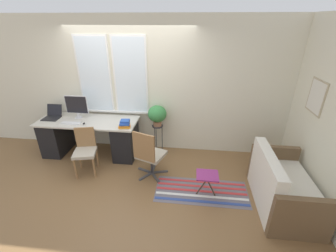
{
  "coord_description": "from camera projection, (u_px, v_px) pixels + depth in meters",
  "views": [
    {
      "loc": [
        1.24,
        -3.51,
        2.6
      ],
      "look_at": [
        0.81,
        0.18,
        0.82
      ],
      "focal_mm": 24.0,
      "sensor_mm": 36.0,
      "label": 1
    }
  ],
  "objects": [
    {
      "name": "wall_back_with_window",
      "position": [
        131.0,
        87.0,
        4.54
      ],
      "size": [
        9.0,
        0.12,
        2.7
      ],
      "color": "beige",
      "rests_on": "ground_plane"
    },
    {
      "name": "plant_stand",
      "position": [
        158.0,
        130.0,
        4.65
      ],
      "size": [
        0.22,
        0.22,
        0.62
      ],
      "color": "#333338",
      "rests_on": "ground_plane"
    },
    {
      "name": "floor_rug_striped",
      "position": [
        201.0,
        191.0,
        3.74
      ],
      "size": [
        1.52,
        0.65,
        0.01
      ],
      "color": "slate",
      "rests_on": "ground_plane"
    },
    {
      "name": "laptop",
      "position": [
        52.0,
        115.0,
        4.58
      ],
      "size": [
        0.32,
        0.33,
        0.25
      ],
      "color": "black",
      "rests_on": "desk"
    },
    {
      "name": "mouse",
      "position": [
        84.0,
        123.0,
        4.32
      ],
      "size": [
        0.03,
        0.06,
        0.03
      ],
      "color": "black",
      "rests_on": "desk"
    },
    {
      "name": "office_chair_swivel",
      "position": [
        149.0,
        154.0,
        3.91
      ],
      "size": [
        0.58,
        0.6,
        0.94
      ],
      "rotation": [
        0.0,
        0.0,
        2.78
      ],
      "color": "#47474C",
      "rests_on": "ground_plane"
    },
    {
      "name": "potted_plant",
      "position": [
        157.0,
        114.0,
        4.5
      ],
      "size": [
        0.38,
        0.38,
        0.43
      ],
      "color": "#9E6B4C",
      "rests_on": "plant_stand"
    },
    {
      "name": "folding_stool",
      "position": [
        207.0,
        177.0,
        3.51
      ],
      "size": [
        0.34,
        0.29,
        0.41
      ],
      "color": "#93337A",
      "rests_on": "ground_plane"
    },
    {
      "name": "ground_plane",
      "position": [
        126.0,
        166.0,
        4.39
      ],
      "size": [
        14.0,
        14.0,
        0.0
      ],
      "primitive_type": "plane",
      "color": "brown"
    },
    {
      "name": "couch_loveseat",
      "position": [
        281.0,
        188.0,
        3.37
      ],
      "size": [
        0.77,
        1.32,
        0.85
      ],
      "rotation": [
        0.0,
        0.0,
        1.57
      ],
      "color": "white",
      "rests_on": "ground_plane"
    },
    {
      "name": "monitor",
      "position": [
        77.0,
        106.0,
        4.5
      ],
      "size": [
        0.46,
        0.15,
        0.46
      ],
      "color": "silver",
      "rests_on": "desk"
    },
    {
      "name": "wall_right_with_picture",
      "position": [
        316.0,
        108.0,
        3.48
      ],
      "size": [
        0.08,
        9.0,
        2.7
      ],
      "color": "beige",
      "rests_on": "ground_plane"
    },
    {
      "name": "keyboard",
      "position": [
        71.0,
        123.0,
        4.34
      ],
      "size": [
        0.37,
        0.11,
        0.02
      ],
      "color": "silver",
      "rests_on": "desk"
    },
    {
      "name": "book_stack",
      "position": [
        125.0,
        124.0,
        4.16
      ],
      "size": [
        0.22,
        0.19,
        0.15
      ],
      "color": "orange",
      "rests_on": "desk"
    },
    {
      "name": "desk",
      "position": [
        90.0,
        136.0,
        4.63
      ],
      "size": [
        1.98,
        0.74,
        0.77
      ],
      "color": "beige",
      "rests_on": "ground_plane"
    },
    {
      "name": "desk_chair_wooden",
      "position": [
        85.0,
        150.0,
        4.07
      ],
      "size": [
        0.45,
        0.46,
        0.84
      ],
      "rotation": [
        0.0,
        0.0,
        0.22
      ],
      "color": "olive",
      "rests_on": "ground_plane"
    }
  ]
}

